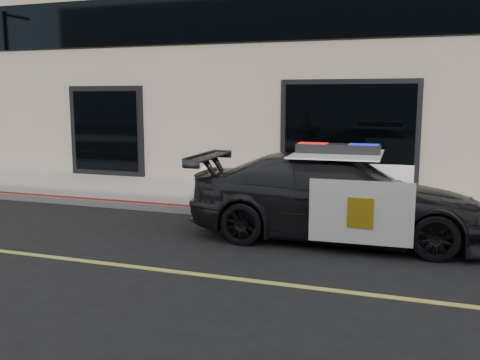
% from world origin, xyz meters
% --- Properties ---
extents(ground, '(120.00, 120.00, 0.00)m').
position_xyz_m(ground, '(0.00, 0.00, 0.00)').
color(ground, black).
rests_on(ground, ground).
extents(sidewalk_n, '(60.00, 3.50, 0.15)m').
position_xyz_m(sidewalk_n, '(0.00, 5.25, 0.07)').
color(sidewalk_n, gray).
rests_on(sidewalk_n, ground).
extents(police_car, '(2.53, 5.21, 1.66)m').
position_xyz_m(police_car, '(-0.56, 2.57, 0.74)').
color(police_car, black).
rests_on(police_car, ground).
extents(fire_hydrant, '(0.35, 0.48, 0.76)m').
position_xyz_m(fire_hydrant, '(-3.85, 4.48, 0.51)').
color(fire_hydrant, beige).
rests_on(fire_hydrant, sidewalk_n).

